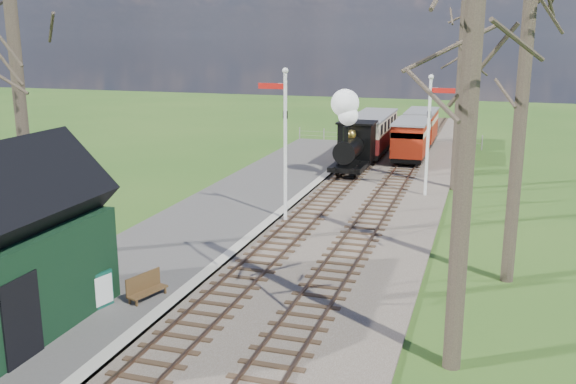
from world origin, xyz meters
name	(u,v)px	position (x,y,z in m)	size (l,w,h in m)	color
distant_hills	(430,245)	(1.40, 64.38, -16.21)	(114.40, 48.00, 22.02)	#385B23
ballast_bed	(362,192)	(1.30, 22.00, 0.05)	(8.00, 60.00, 0.10)	brown
track_near	(336,189)	(0.00, 22.00, 0.10)	(1.60, 60.00, 0.15)	brown
track_far	(389,192)	(2.60, 22.00, 0.10)	(1.60, 60.00, 0.15)	brown
platform	(202,228)	(-3.50, 14.00, 0.10)	(5.00, 44.00, 0.20)	#474442
coping_strip	(257,233)	(-1.20, 14.00, 0.10)	(0.40, 44.00, 0.21)	#B2AD9E
semaphore_near	(284,134)	(-0.77, 16.00, 3.62)	(1.22, 0.24, 6.22)	silver
semaphore_far	(430,127)	(4.37, 22.00, 3.35)	(1.22, 0.24, 5.72)	silver
bare_trees	(290,113)	(1.33, 10.10, 5.21)	(15.51, 22.39, 12.00)	#382D23
fence_line	(387,138)	(0.30, 36.00, 0.55)	(12.60, 0.08, 1.00)	slate
locomotive	(352,137)	(-0.01, 25.56, 2.12)	(1.84, 4.29, 4.60)	black
coach	(372,132)	(0.00, 31.62, 1.55)	(2.15, 7.36, 2.26)	black
red_carriage_a	(411,139)	(2.60, 30.32, 1.41)	(1.93, 4.77, 2.03)	black
red_carriage_b	(421,127)	(2.60, 35.82, 1.41)	(1.93, 4.77, 2.03)	black
sign_board	(103,290)	(-2.76, 6.12, 0.70)	(0.26, 0.68, 1.00)	#0E4536
bench	(145,287)	(-1.99, 7.01, 0.54)	(0.72, 1.32, 0.72)	#4A331A
person	(76,292)	(-3.08, 5.39, 0.90)	(0.51, 0.34, 1.40)	#1A2330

